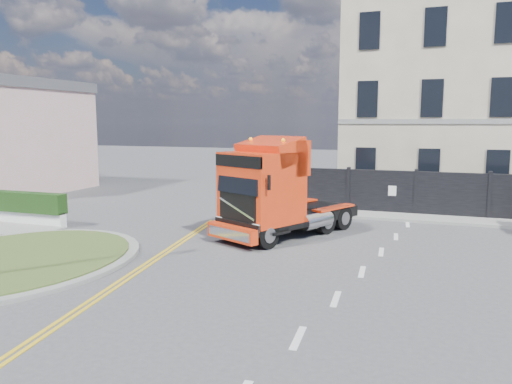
% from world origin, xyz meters
% --- Properties ---
extents(ground, '(120.00, 120.00, 0.00)m').
position_xyz_m(ground, '(0.00, 0.00, 0.00)').
color(ground, '#424244').
rests_on(ground, ground).
extents(traffic_island, '(6.80, 6.80, 0.17)m').
position_xyz_m(traffic_island, '(-7.00, -3.00, 0.08)').
color(traffic_island, gray).
rests_on(traffic_island, ground).
extents(seaside_bldg_pink, '(8.00, 8.00, 6.00)m').
position_xyz_m(seaside_bldg_pink, '(-20.00, 9.00, 3.00)').
color(seaside_bldg_pink, '#D4A6A9').
rests_on(seaside_bldg_pink, ground).
extents(hoarding_fence, '(18.80, 0.25, 2.00)m').
position_xyz_m(hoarding_fence, '(6.55, 9.00, 1.00)').
color(hoarding_fence, black).
rests_on(hoarding_fence, ground).
extents(georgian_building, '(12.30, 10.30, 12.80)m').
position_xyz_m(georgian_building, '(6.00, 16.50, 5.77)').
color(georgian_building, beige).
rests_on(georgian_building, ground).
extents(pavement_far, '(20.00, 1.60, 0.12)m').
position_xyz_m(pavement_far, '(6.00, 8.10, 0.06)').
color(pavement_far, gray).
rests_on(pavement_far, ground).
extents(truck, '(4.56, 6.28, 3.55)m').
position_xyz_m(truck, '(-0.70, 2.75, 1.59)').
color(truck, black).
rests_on(truck, ground).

